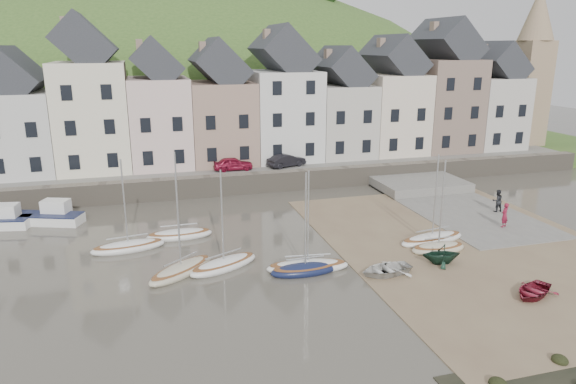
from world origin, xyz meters
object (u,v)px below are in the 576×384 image
object	(u,v)px
car_right	(287,160)
sailboat_0	(128,246)
rowboat_green	(441,254)
person_red	(505,215)
rowboat_white	(386,269)
rowboat_red	(533,291)
car_left	(233,164)
person_dark	(497,201)

from	to	relation	value
car_right	sailboat_0	bearing A→B (deg)	114.22
rowboat_green	person_red	size ratio (longest dim) A/B	1.30
rowboat_white	rowboat_red	size ratio (longest dim) A/B	1.11
sailboat_0	rowboat_green	bearing A→B (deg)	-22.33
sailboat_0	rowboat_white	world-z (taller)	sailboat_0
car_left	rowboat_white	bearing A→B (deg)	-166.63
car_left	car_right	distance (m)	5.23
rowboat_red	person_red	bearing A→B (deg)	122.46
rowboat_white	person_dark	size ratio (longest dim) A/B	1.75
rowboat_white	person_dark	xyz separation A→B (m)	(13.80, 8.30, 0.63)
rowboat_green	person_dark	distance (m)	12.53
rowboat_white	person_red	size ratio (longest dim) A/B	1.74
rowboat_red	rowboat_white	bearing A→B (deg)	-153.56
sailboat_0	car_left	xyz separation A→B (m)	(9.46, 13.94, 1.96)
sailboat_0	rowboat_red	distance (m)	24.45
person_dark	person_red	bearing A→B (deg)	61.51
rowboat_white	rowboat_red	xyz separation A→B (m)	(6.34, -4.63, -0.03)
rowboat_green	person_red	bearing A→B (deg)	128.27
car_left	person_red	bearing A→B (deg)	-134.65
rowboat_green	person_dark	xyz separation A→B (m)	(9.83, 7.77, 0.34)
rowboat_green	sailboat_0	bearing A→B (deg)	-103.40
rowboat_green	person_dark	size ratio (longest dim) A/B	1.31
rowboat_red	person_red	size ratio (longest dim) A/B	1.56
person_red	person_dark	distance (m)	3.79
person_red	rowboat_white	bearing A→B (deg)	-2.02
person_red	person_dark	xyz separation A→B (m)	(1.86, 3.30, -0.01)
rowboat_white	car_left	distance (m)	22.70
rowboat_red	person_dark	size ratio (longest dim) A/B	1.58
person_dark	rowboat_green	bearing A→B (deg)	39.33
rowboat_white	car_left	world-z (taller)	car_left
rowboat_green	person_red	xyz separation A→B (m)	(7.96, 4.47, 0.35)
rowboat_white	rowboat_red	bearing A→B (deg)	46.74
sailboat_0	person_red	size ratio (longest dim) A/B	3.47
person_red	car_right	size ratio (longest dim) A/B	0.48
rowboat_green	rowboat_red	bearing A→B (deg)	33.65
rowboat_white	person_red	xyz separation A→B (m)	(11.93, 5.00, 0.64)
rowboat_red	person_red	world-z (taller)	person_red
sailboat_0	rowboat_white	size ratio (longest dim) A/B	2.00
rowboat_green	car_left	xyz separation A→B (m)	(-9.02, 21.53, 1.54)
person_dark	car_left	size ratio (longest dim) A/B	0.49
rowboat_white	car_right	world-z (taller)	car_right
person_red	car_right	world-z (taller)	car_right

